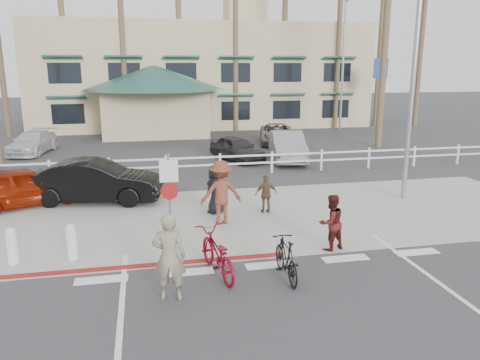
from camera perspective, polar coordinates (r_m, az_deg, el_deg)
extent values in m
plane|color=#333335|center=(11.21, 4.46, -11.60)|extent=(140.00, 140.00, 0.00)
cube|color=#333335|center=(9.53, 7.94, -16.56)|extent=(12.00, 16.00, 0.01)
cube|color=gray|center=(15.27, -0.24, -4.51)|extent=(22.00, 7.00, 0.01)
cube|color=#333335|center=(19.05, -2.64, -0.82)|extent=(40.00, 5.00, 0.01)
cube|color=#333335|center=(28.27, -5.72, 3.93)|extent=(50.00, 16.00, 0.01)
cube|color=maroon|center=(11.91, -11.45, -10.20)|extent=(7.00, 0.25, 0.02)
imported|color=maroon|center=(11.05, -2.84, -8.91)|extent=(1.09, 2.15, 1.08)
imported|color=gray|center=(9.90, -8.63, -9.23)|extent=(0.76, 0.57, 1.90)
imported|color=black|center=(10.91, 5.66, -9.50)|extent=(0.47, 1.66, 0.99)
imported|color=#471411|center=(12.65, 11.04, -5.10)|extent=(0.88, 0.77, 1.52)
imported|color=brown|center=(14.41, -2.32, -1.54)|extent=(1.32, 0.80, 1.99)
imported|color=brown|center=(15.57, 3.23, -1.72)|extent=(0.76, 0.32, 1.29)
imported|color=black|center=(15.48, -3.01, -1.15)|extent=(0.95, 0.88, 1.63)
imported|color=black|center=(17.52, -17.22, -0.16)|extent=(4.86, 2.45, 1.53)
imported|color=maroon|center=(17.98, -25.05, -0.73)|extent=(4.43, 3.17, 1.40)
imported|color=black|center=(24.26, -0.39, 3.88)|extent=(2.73, 4.00, 1.27)
imported|color=gray|center=(24.30, 5.80, 4.10)|extent=(2.34, 4.74, 1.50)
imported|color=silver|center=(28.70, -23.97, 4.20)|extent=(2.43, 4.48, 1.23)
imported|color=slate|center=(29.60, 4.53, 5.61)|extent=(3.06, 4.85, 1.25)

